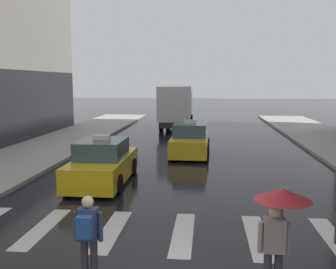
# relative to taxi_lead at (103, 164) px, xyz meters

# --- Properties ---
(crosswalk_markings) EXTENTS (11.30, 2.80, 0.01)m
(crosswalk_markings) POSITION_rel_taxi_lead_xyz_m (3.23, -4.46, -0.72)
(crosswalk_markings) COLOR silver
(crosswalk_markings) RESTS_ON ground
(taxi_lead) EXTENTS (1.96, 4.55, 1.80)m
(taxi_lead) POSITION_rel_taxi_lead_xyz_m (0.00, 0.00, 0.00)
(taxi_lead) COLOR yellow
(taxi_lead) RESTS_ON ground
(taxi_second) EXTENTS (1.99, 4.57, 1.80)m
(taxi_second) POSITION_rel_taxi_lead_xyz_m (2.96, 5.89, 0.00)
(taxi_second) COLOR gold
(taxi_second) RESTS_ON ground
(box_truck) EXTENTS (2.34, 7.56, 3.35)m
(box_truck) POSITION_rel_taxi_lead_xyz_m (1.39, 16.60, 1.13)
(box_truck) COLOR #2D2D2D
(box_truck) RESTS_ON ground
(pedestrian_with_umbrella) EXTENTS (0.96, 0.96, 1.94)m
(pedestrian_with_umbrella) POSITION_rel_taxi_lead_xyz_m (5.02, -7.10, 0.79)
(pedestrian_with_umbrella) COLOR #333338
(pedestrian_with_umbrella) RESTS_ON ground
(pedestrian_with_backpack) EXTENTS (0.55, 0.43, 1.65)m
(pedestrian_with_backpack) POSITION_rel_taxi_lead_xyz_m (1.63, -6.94, 0.25)
(pedestrian_with_backpack) COLOR #333338
(pedestrian_with_backpack) RESTS_ON ground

